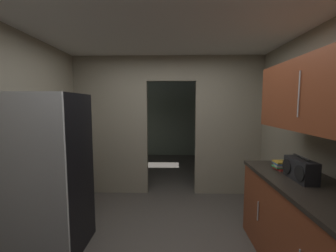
{
  "coord_description": "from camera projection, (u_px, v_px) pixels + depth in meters",
  "views": [
    {
      "loc": [
        0.11,
        -2.21,
        1.68
      ],
      "look_at": [
        0.02,
        1.08,
        1.35
      ],
      "focal_mm": 23.03,
      "sensor_mm": 36.0,
      "label": 1
    }
  ],
  "objects": [
    {
      "name": "kitchen_overhead_slab",
      "position": [
        165.0,
        31.0,
        2.65
      ],
      "size": [
        3.84,
        7.58,
        0.06
      ],
      "primitive_type": "cube",
      "color": "silver"
    },
    {
      "name": "kitchen_partition",
      "position": [
        167.0,
        123.0,
        4.02
      ],
      "size": [
        3.44,
        0.12,
        2.55
      ],
      "color": "gray",
      "rests_on": "ground"
    },
    {
      "name": "adjoining_room_shell",
      "position": [
        170.0,
        119.0,
        6.12
      ],
      "size": [
        3.44,
        3.16,
        2.55
      ],
      "color": "gray",
      "rests_on": "ground"
    },
    {
      "name": "refrigerator",
      "position": [
        47.0,
        174.0,
        2.43
      ],
      "size": [
        0.79,
        0.73,
        1.8
      ],
      "color": "black",
      "rests_on": "ground"
    },
    {
      "name": "lower_cabinet_run",
      "position": [
        310.0,
        235.0,
        2.0
      ],
      "size": [
        0.68,
        1.8,
        0.94
      ],
      "color": "brown",
      "rests_on": "ground"
    },
    {
      "name": "upper_cabinet_counterside",
      "position": [
        320.0,
        94.0,
        1.87
      ],
      "size": [
        0.36,
        1.62,
        0.67
      ],
      "color": "brown"
    },
    {
      "name": "boombox",
      "position": [
        300.0,
        170.0,
        2.1
      ],
      "size": [
        0.16,
        0.37,
        0.24
      ],
      "color": "black",
      "rests_on": "lower_cabinet_run"
    },
    {
      "name": "book_stack",
      "position": [
        280.0,
        165.0,
        2.44
      ],
      "size": [
        0.15,
        0.16,
        0.1
      ],
      "color": "red",
      "rests_on": "lower_cabinet_run"
    }
  ]
}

